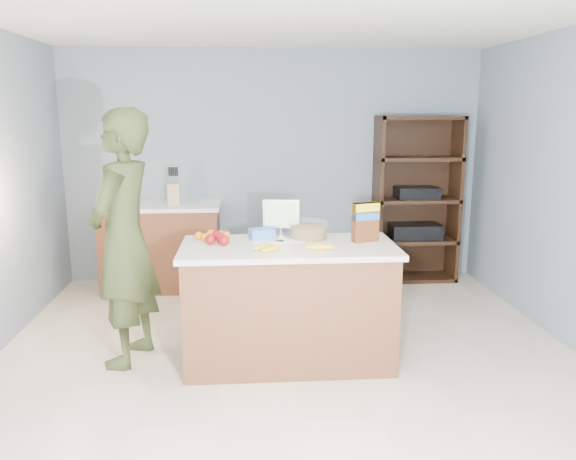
{
  "coord_description": "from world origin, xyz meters",
  "views": [
    {
      "loc": [
        -0.29,
        -3.64,
        1.85
      ],
      "look_at": [
        0.0,
        0.35,
        1.0
      ],
      "focal_mm": 35.0,
      "sensor_mm": 36.0,
      "label": 1
    }
  ],
  "objects": [
    {
      "name": "tv",
      "position": [
        -0.03,
        0.62,
        1.06
      ],
      "size": [
        0.28,
        0.12,
        0.28
      ],
      "color": "silver",
      "rests_on": "counter_peninsula"
    },
    {
      "name": "apples",
      "position": [
        -0.51,
        0.38,
        0.94
      ],
      "size": [
        0.18,
        0.24,
        0.07
      ],
      "color": "maroon",
      "rests_on": "counter_peninsula"
    },
    {
      "name": "envelopes",
      "position": [
        -0.06,
        0.41,
        0.9
      ],
      "size": [
        0.4,
        0.18,
        0.0
      ],
      "color": "white",
      "rests_on": "counter_peninsula"
    },
    {
      "name": "floor",
      "position": [
        0.0,
        0.0,
        0.0
      ],
      "size": [
        4.5,
        5.0,
        0.02
      ],
      "primitive_type": "cube",
      "color": "beige",
      "rests_on": "ground"
    },
    {
      "name": "bananas",
      "position": [
        0.03,
        0.14,
        0.92
      ],
      "size": [
        0.59,
        0.22,
        0.04
      ],
      "color": "yellow",
      "rests_on": "counter_peninsula"
    },
    {
      "name": "blue_carton",
      "position": [
        -0.19,
        0.51,
        0.94
      ],
      "size": [
        0.21,
        0.16,
        0.08
      ],
      "primitive_type": "cube",
      "rotation": [
        0.0,
        0.0,
        0.27
      ],
      "color": "blue",
      "rests_on": "counter_peninsula"
    },
    {
      "name": "walls",
      "position": [
        0.0,
        0.0,
        1.65
      ],
      "size": [
        4.52,
        5.02,
        2.51
      ],
      "color": "gray",
      "rests_on": "ground"
    },
    {
      "name": "person",
      "position": [
        -1.19,
        0.41,
        0.94
      ],
      "size": [
        0.6,
        0.77,
        1.88
      ],
      "primitive_type": "imported",
      "rotation": [
        0.0,
        0.0,
        -1.82
      ],
      "color": "#31391B",
      "rests_on": "ground"
    },
    {
      "name": "salad_bowl",
      "position": [
        0.17,
        0.52,
        0.96
      ],
      "size": [
        0.3,
        0.3,
        0.13
      ],
      "color": "#267219",
      "rests_on": "counter_peninsula"
    },
    {
      "name": "counter_peninsula",
      "position": [
        0.0,
        0.3,
        0.42
      ],
      "size": [
        1.56,
        0.76,
        0.9
      ],
      "color": "brown",
      "rests_on": "ground"
    },
    {
      "name": "cereal_box",
      "position": [
        0.58,
        0.37,
        1.07
      ],
      "size": [
        0.21,
        0.12,
        0.29
      ],
      "color": "#592B14",
      "rests_on": "counter_peninsula"
    },
    {
      "name": "shelving_unit",
      "position": [
        1.55,
        2.35,
        0.86
      ],
      "size": [
        0.9,
        0.4,
        1.8
      ],
      "color": "black",
      "rests_on": "ground"
    },
    {
      "name": "back_cabinet",
      "position": [
        -1.2,
        2.2,
        0.45
      ],
      "size": [
        1.24,
        0.62,
        0.9
      ],
      "color": "brown",
      "rests_on": "ground"
    },
    {
      "name": "knife_block",
      "position": [
        -1.04,
        2.14,
        1.02
      ],
      "size": [
        0.12,
        0.1,
        0.31
      ],
      "color": "tan",
      "rests_on": "back_cabinet"
    },
    {
      "name": "oranges",
      "position": [
        -0.56,
        0.52,
        0.93
      ],
      "size": [
        0.27,
        0.19,
        0.06
      ],
      "color": "orange",
      "rests_on": "counter_peninsula"
    }
  ]
}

